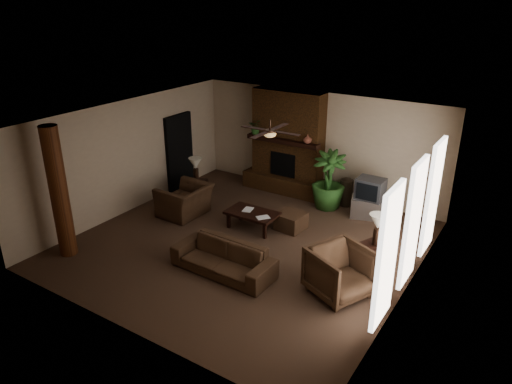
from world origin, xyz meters
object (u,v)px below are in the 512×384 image
Objects in this scene: armchair_left at (184,196)px; armchair_right at (340,270)px; log_column at (59,193)px; tv_stand at (369,208)px; floor_plant at (328,192)px; coffee_table at (252,214)px; floor_vase at (346,190)px; ottoman at (291,221)px; side_table_left at (197,191)px; lamp_left at (196,165)px; sofa at (223,254)px; lamp_right at (378,224)px; side_table_right at (372,257)px.

armchair_right reaches higher than armchair_left.
tv_stand is (4.72, 5.18, -1.15)m from log_column.
floor_plant is (3.62, 5.15, -0.98)m from log_column.
coffee_table is 0.80× the size of floor_plant.
floor_plant is (2.80, 2.33, -0.09)m from armchair_left.
floor_vase is 0.53m from floor_plant.
floor_vase is at bearing 74.92° from ottoman.
lamp_left is (-0.00, -0.00, 0.73)m from side_table_left.
lamp_right is at bearing 36.41° from sofa.
tv_stand is (1.51, 3.98, -0.16)m from sofa.
lamp_right is (4.86, 0.10, 0.49)m from armchair_left.
floor_plant is at bearing 131.72° from side_table_right.
armchair_right is 5.33m from lamp_left.
side_table_left is at bearing -178.78° from tv_stand.
armchair_left is at bearing -70.20° from side_table_left.
log_column reaches higher than sofa.
tv_stand is (3.90, 2.35, -0.26)m from armchair_left.
side_table_right reaches higher than coffee_table.
ottoman is 3.03m from lamp_left.
tv_stand is 4.53m from lamp_left.
floor_plant reaches higher than side_table_right.
armchair_right is 1.34× the size of floor_vase.
floor_vase is 1.18× the size of lamp_left.
lamp_left reaches higher than floor_plant.
lamp_left is at bearing 164.65° from coffee_table.
lamp_right is at bearing -56.84° from floor_vase.
floor_plant is at bearing 25.42° from side_table_left.
side_table_left is 0.85× the size of lamp_right.
ottoman is at bearing 162.64° from side_table_right.
armchair_right reaches higher than tv_stand.
coffee_table is 3.09m from lamp_right.
floor_vase is 0.51× the size of floor_plant.
sofa is at bearing 20.44° from log_column.
tv_stand is at bearing 113.04° from lamp_right.
log_column is 3.64× the size of floor_vase.
side_table_right is (2.22, -0.69, 0.08)m from ottoman.
sofa is at bearing -144.97° from lamp_right.
side_table_left is (-3.10, -1.48, -0.15)m from floor_plant.
lamp_right reaches higher than ottoman.
ottoman is at bearing 164.09° from lamp_right.
floor_vase is (0.75, 4.35, 0.02)m from sofa.
sofa is 3.23× the size of lamp_left.
armchair_right reaches higher than ottoman.
tv_stand is 4.46m from side_table_left.
coffee_table is 2.22m from side_table_left.
tv_stand is (-0.73, 3.45, -0.26)m from armchair_right.
lamp_right reaches higher than side_table_right.
sofa is 2.89m from armchair_left.
armchair_left reaches higher than tv_stand.
log_column is at bearing -150.82° from tv_stand.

